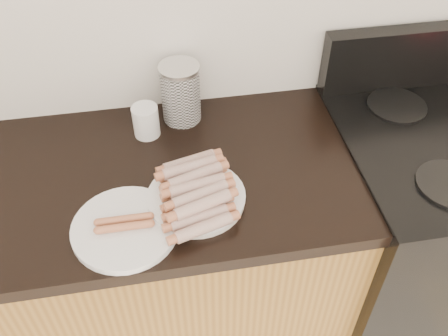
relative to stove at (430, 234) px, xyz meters
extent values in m
cube|color=black|center=(0.00, 0.00, -0.01)|extent=(0.76, 0.65, 0.90)
cube|color=black|center=(0.00, 0.28, 0.55)|extent=(0.76, 0.06, 0.20)
cylinder|color=black|center=(-0.17, 0.17, 0.46)|extent=(0.18, 0.18, 0.01)
cylinder|color=white|center=(-0.83, -0.10, 0.45)|extent=(0.31, 0.31, 0.02)
cylinder|color=white|center=(-1.01, -0.17, 0.45)|extent=(0.30, 0.30, 0.02)
cylinder|color=brown|center=(-0.83, -0.21, 0.48)|extent=(0.14, 0.06, 0.03)
cylinder|color=brown|center=(-0.83, -0.18, 0.48)|extent=(0.14, 0.06, 0.03)
cylinder|color=brown|center=(-0.83, -0.15, 0.48)|extent=(0.14, 0.06, 0.03)
cylinder|color=brown|center=(-0.83, -0.12, 0.48)|extent=(0.14, 0.06, 0.03)
cylinder|color=brown|center=(-0.83, -0.08, 0.48)|extent=(0.14, 0.06, 0.03)
cylinder|color=brown|center=(-0.83, -0.05, 0.48)|extent=(0.14, 0.06, 0.03)
cylinder|color=brown|center=(-0.83, -0.02, 0.48)|extent=(0.14, 0.06, 0.03)
cylinder|color=brown|center=(-0.83, 0.01, 0.48)|extent=(0.14, 0.06, 0.03)
cylinder|color=brown|center=(-0.83, -0.16, 0.50)|extent=(0.14, 0.06, 0.03)
cylinder|color=brown|center=(-0.83, -0.13, 0.50)|extent=(0.14, 0.06, 0.03)
cylinder|color=brown|center=(-0.83, -0.10, 0.50)|extent=(0.14, 0.06, 0.03)
cylinder|color=brown|center=(-0.83, -0.07, 0.50)|extent=(0.14, 0.06, 0.03)
cylinder|color=brown|center=(-0.83, -0.03, 0.50)|extent=(0.14, 0.06, 0.03)
cylinder|color=#AF5B30|center=(-1.01, -0.18, 0.47)|extent=(0.13, 0.02, 0.02)
cylinder|color=#AF5B30|center=(-1.01, -0.15, 0.47)|extent=(0.13, 0.02, 0.02)
cylinder|color=white|center=(-0.83, 0.24, 0.53)|extent=(0.11, 0.11, 0.17)
cylinder|color=silver|center=(-0.83, 0.24, 0.62)|extent=(0.12, 0.12, 0.01)
cylinder|color=white|center=(-0.94, 0.19, 0.49)|extent=(0.10, 0.10, 0.09)
camera|label=1|loc=(-0.90, -0.95, 1.40)|focal=40.00mm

